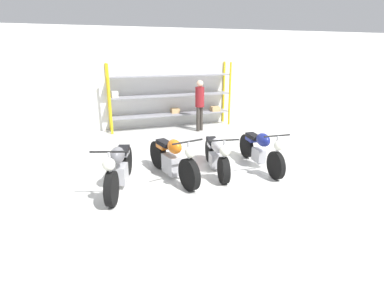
% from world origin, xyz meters
% --- Properties ---
extents(ground_plane, '(30.00, 30.00, 0.00)m').
position_xyz_m(ground_plane, '(0.00, 0.00, 0.00)').
color(ground_plane, silver).
extents(back_wall, '(30.00, 0.08, 3.60)m').
position_xyz_m(back_wall, '(0.00, 5.24, 1.80)').
color(back_wall, white).
rests_on(back_wall, ground_plane).
extents(shelving_rack, '(4.59, 0.63, 2.39)m').
position_xyz_m(shelving_rack, '(0.78, 4.87, 1.18)').
color(shelving_rack, yellow).
rests_on(shelving_rack, ground_plane).
extents(motorcycle_grey, '(0.95, 2.10, 1.05)m').
position_xyz_m(motorcycle_grey, '(-1.72, 0.05, 0.47)').
color(motorcycle_grey, black).
rests_on(motorcycle_grey, ground_plane).
extents(motorcycle_orange, '(0.79, 2.14, 1.05)m').
position_xyz_m(motorcycle_orange, '(-0.53, 0.21, 0.45)').
color(motorcycle_orange, black).
rests_on(motorcycle_orange, ground_plane).
extents(motorcycle_silver, '(0.68, 1.94, 0.97)m').
position_xyz_m(motorcycle_silver, '(0.56, 0.23, 0.44)').
color(motorcycle_silver, black).
rests_on(motorcycle_silver, ground_plane).
extents(motorcycle_blue, '(0.63, 2.16, 1.01)m').
position_xyz_m(motorcycle_blue, '(1.69, 0.14, 0.47)').
color(motorcycle_blue, black).
rests_on(motorcycle_blue, ground_plane).
extents(person_browsing, '(0.44, 0.44, 1.82)m').
position_xyz_m(person_browsing, '(1.56, 4.04, 1.08)').
color(person_browsing, '#38332D').
rests_on(person_browsing, ground_plane).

